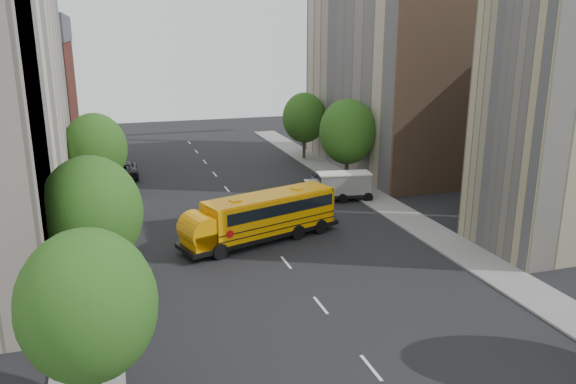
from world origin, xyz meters
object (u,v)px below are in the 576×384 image
street_tree_2 (95,149)px  parked_car_4 (325,181)px  safari_truck (339,186)px  street_tree_0 (88,306)px  street_tree_1 (92,213)px  street_tree_5 (304,118)px  parked_car_0 (127,287)px  school_bus (260,216)px  street_tree_4 (348,132)px  parked_car_1 (128,197)px  parked_car_2 (124,169)px

street_tree_2 → parked_car_4: 20.24m
safari_truck → street_tree_0: bearing=-120.5°
street_tree_1 → street_tree_5: street_tree_1 is taller
parked_car_4 → parked_car_0: bearing=-139.7°
school_bus → parked_car_4: (9.36, 11.73, -1.19)m
street_tree_4 → school_bus: 16.88m
street_tree_2 → parked_car_1: bearing=-19.3°
street_tree_4 → parked_car_2: 22.42m
street_tree_2 → parked_car_1: size_ratio=1.62×
street_tree_1 → safari_truck: 24.05m
street_tree_2 → parked_car_2: bearing=77.1°
street_tree_0 → street_tree_5: street_tree_5 is taller
street_tree_5 → parked_car_1: street_tree_5 is taller
street_tree_0 → parked_car_0: street_tree_0 is taller
safari_truck → parked_car_1: safari_truck is taller
street_tree_2 → parked_car_1: street_tree_2 is taller
street_tree_4 → parked_car_4: bearing=-176.6°
school_bus → parked_car_0: bearing=-163.1°
parked_car_0 → parked_car_2: size_ratio=0.71×
street_tree_0 → parked_car_0: 10.71m
street_tree_0 → parked_car_2: street_tree_0 is taller
street_tree_0 → parked_car_0: bearing=81.9°
school_bus → parked_car_4: bearing=33.5°
street_tree_2 → street_tree_5: 25.06m
street_tree_5 → parked_car_1: bearing=-147.2°
parked_car_0 → safari_truck: bearing=-147.8°
safari_truck → parked_car_0: bearing=-133.6°
school_bus → parked_car_1: bearing=108.7°
street_tree_0 → parked_car_2: size_ratio=1.29×
street_tree_2 → safari_truck: 20.20m
street_tree_5 → parked_car_2: 20.32m
street_tree_2 → parked_car_0: bearing=-85.6°
street_tree_4 → parked_car_4: size_ratio=2.13×
street_tree_1 → street_tree_2: (0.00, 18.00, -0.12)m
street_tree_5 → school_bus: bearing=-115.9°
street_tree_1 → school_bus: size_ratio=0.66×
parked_car_0 → parked_car_4: 25.75m
street_tree_1 → street_tree_4: (22.00, 18.00, 0.12)m
street_tree_2 → parked_car_2: 10.65m
street_tree_2 → parked_car_2: size_ratio=1.34×
street_tree_1 → parked_car_2: 28.01m
street_tree_1 → parked_car_2: (2.20, 27.61, -4.15)m
safari_truck → parked_car_1: 17.58m
street_tree_5 → street_tree_4: bearing=-90.0°
street_tree_0 → street_tree_4: size_ratio=0.91×
street_tree_5 → school_bus: 26.67m
street_tree_1 → parked_car_4: size_ratio=2.08×
school_bus → parked_car_4: size_ratio=3.13×
street_tree_0 → parked_car_0: size_ratio=1.82×
street_tree_1 → parked_car_2: bearing=85.4°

